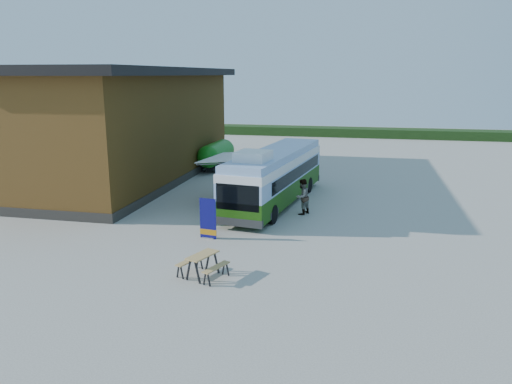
% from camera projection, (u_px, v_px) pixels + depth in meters
% --- Properties ---
extents(ground, '(100.00, 100.00, 0.00)m').
position_uv_depth(ground, '(242.00, 233.00, 22.82)').
color(ground, '#BCB7AD').
rests_on(ground, ground).
extents(barn, '(9.60, 21.20, 7.50)m').
position_uv_depth(barn, '(127.00, 127.00, 33.68)').
color(barn, brown).
rests_on(barn, ground).
extents(hedge, '(40.00, 3.00, 1.00)m').
position_uv_depth(hedge, '(389.00, 133.00, 57.16)').
color(hedge, '#264419').
rests_on(hedge, ground).
extents(bus, '(3.90, 11.49, 3.46)m').
position_uv_depth(bus, '(275.00, 175.00, 27.56)').
color(bus, '#316010').
rests_on(bus, ground).
extents(awning, '(2.95, 4.21, 0.50)m').
position_uv_depth(awning, '(231.00, 157.00, 28.03)').
color(awning, white).
rests_on(awning, ground).
extents(banner, '(0.79, 0.25, 1.82)m').
position_uv_depth(banner, '(208.00, 222.00, 21.87)').
color(banner, '#0D0C60').
rests_on(banner, ground).
extents(picnic_table, '(1.84, 1.74, 0.84)m').
position_uv_depth(picnic_table, '(203.00, 260.00, 17.72)').
color(picnic_table, tan).
rests_on(picnic_table, ground).
extents(person_a, '(0.80, 0.70, 1.86)m').
position_uv_depth(person_a, '(254.00, 193.00, 26.37)').
color(person_a, '#999999').
rests_on(person_a, ground).
extents(person_b, '(1.05, 1.13, 1.85)m').
position_uv_depth(person_b, '(302.00, 197.00, 25.66)').
color(person_b, '#999999').
rests_on(person_b, ground).
extents(slurry_tanker, '(1.78, 5.61, 2.07)m').
position_uv_depth(slurry_tanker, '(216.00, 154.00, 37.84)').
color(slurry_tanker, '#167A16').
rests_on(slurry_tanker, ground).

